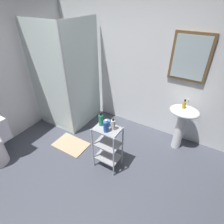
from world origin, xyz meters
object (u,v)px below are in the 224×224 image
lotion_bottle_white (113,125)px  shampoo_bottle_blue (106,126)px  hand_soap_bottle (184,104)px  rinse_cup (107,123)px  bath_mat (71,145)px  storage_cart (108,145)px  body_wash_bottle_green (101,120)px  pedestal_sink (182,120)px  shower_stall (70,101)px

lotion_bottle_white → shampoo_bottle_blue: size_ratio=0.99×
hand_soap_bottle → rinse_cup: 1.23m
bath_mat → shampoo_bottle_blue: bearing=-6.1°
storage_cart → rinse_cup: bearing=123.6°
bath_mat → rinse_cup: bearing=1.3°
body_wash_bottle_green → rinse_cup: 0.10m
pedestal_sink → bath_mat: size_ratio=1.35×
body_wash_bottle_green → lotion_bottle_white: 0.20m
hand_soap_bottle → body_wash_bottle_green: (-0.91, -0.94, -0.04)m
hand_soap_bottle → shower_stall: bearing=-171.4°
pedestal_sink → bath_mat: (-1.63, -0.95, -0.57)m
shower_stall → rinse_cup: 1.45m
pedestal_sink → rinse_cup: size_ratio=8.53×
shower_stall → hand_soap_bottle: 2.16m
pedestal_sink → bath_mat: pedestal_sink is taller
hand_soap_bottle → body_wash_bottle_green: hand_soap_bottle is taller
pedestal_sink → storage_cart: size_ratio=1.09×
hand_soap_bottle → body_wash_bottle_green: size_ratio=0.72×
hand_soap_bottle → bath_mat: hand_soap_bottle is taller
shower_stall → bath_mat: 0.91m
storage_cart → shampoo_bottle_blue: size_ratio=3.93×
shower_stall → bath_mat: bearing=-50.6°
lotion_bottle_white → bath_mat: bearing=179.8°
hand_soap_bottle → bath_mat: (-1.60, -0.93, -0.87)m
lotion_bottle_white → shampoo_bottle_blue: (-0.06, -0.09, 0.00)m
shampoo_bottle_blue → bath_mat: size_ratio=0.31×
pedestal_sink → shampoo_bottle_blue: (-0.80, -1.04, 0.25)m
rinse_cup → shampoo_bottle_blue: bearing=-64.8°
shower_stall → storage_cart: 1.46m
shower_stall → shampoo_bottle_blue: shower_stall is taller
shower_stall → pedestal_sink: shower_stall is taller
shampoo_bottle_blue → hand_soap_bottle: bearing=52.9°
pedestal_sink → rinse_cup: 1.28m
lotion_bottle_white → rinse_cup: lotion_bottle_white is taller
storage_cart → rinse_cup: size_ratio=7.79×
shower_stall → storage_cart: shower_stall is taller
body_wash_bottle_green → hand_soap_bottle: bearing=45.9°
pedestal_sink → lotion_bottle_white: bearing=-127.8°
shampoo_bottle_blue → rinse_cup: size_ratio=1.98×
storage_cart → body_wash_bottle_green: bearing=168.8°
shower_stall → pedestal_sink: (2.13, 0.34, 0.12)m
storage_cart → body_wash_bottle_green: body_wash_bottle_green is taller
pedestal_sink → storage_cart: pedestal_sink is taller
bath_mat → lotion_bottle_white: bearing=-0.2°
pedestal_sink → body_wash_bottle_green: (-0.93, -0.96, 0.25)m
shower_stall → shampoo_bottle_blue: 1.55m
body_wash_bottle_green → bath_mat: (-0.69, 0.01, -0.82)m
lotion_bottle_white → bath_mat: 1.20m
pedestal_sink → bath_mat: bearing=-149.7°
hand_soap_bottle → body_wash_bottle_green: bearing=-134.1°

